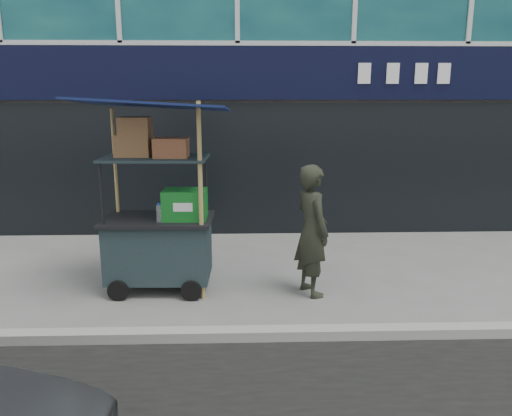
{
  "coord_description": "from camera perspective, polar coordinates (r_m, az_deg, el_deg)",
  "views": [
    {
      "loc": [
        0.04,
        -5.09,
        2.6
      ],
      "look_at": [
        0.23,
        1.2,
        1.12
      ],
      "focal_mm": 35.0,
      "sensor_mm": 36.0,
      "label": 1
    }
  ],
  "objects": [
    {
      "name": "ground",
      "position": [
        5.72,
        -2.03,
        -13.84
      ],
      "size": [
        80.0,
        80.0,
        0.0
      ],
      "primitive_type": "plane",
      "color": "slate",
      "rests_on": "ground"
    },
    {
      "name": "curb",
      "position": [
        5.51,
        -2.04,
        -14.23
      ],
      "size": [
        80.0,
        0.18,
        0.12
      ],
      "primitive_type": "cube",
      "color": "#989890",
      "rests_on": "ground"
    },
    {
      "name": "vendor_cart",
      "position": [
        6.66,
        -10.98,
        -1.89
      ],
      "size": [
        1.92,
        1.39,
        2.54
      ],
      "rotation": [
        0.0,
        0.0,
        -0.03
      ],
      "color": "#1A292C",
      "rests_on": "ground"
    },
    {
      "name": "vendor_man",
      "position": [
        6.44,
        6.39,
        -2.57
      ],
      "size": [
        0.61,
        0.73,
        1.71
      ],
      "primitive_type": "imported",
      "rotation": [
        0.0,
        0.0,
        1.95
      ],
      "color": "#24281D",
      "rests_on": "ground"
    }
  ]
}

